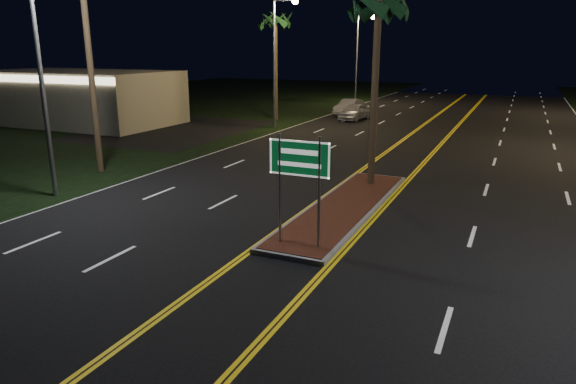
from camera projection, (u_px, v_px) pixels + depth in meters
The scene contains 12 objects.
ground at pixel (254, 289), 12.46m from camera, with size 120.00×120.00×0.00m, color black.
grass_left at pixel (90, 113), 46.30m from camera, with size 40.00×110.00×0.01m, color black.
median_island at pixel (344, 207), 18.58m from camera, with size 2.25×10.25×0.17m.
highway_sign at pixel (299, 169), 14.27m from camera, with size 1.80×0.08×3.20m.
commercial_building at pixel (78, 97), 39.78m from camera, with size 15.00×8.12×4.00m.
streetlight_left_near at pixel (45, 48), 18.66m from camera, with size 1.91×0.44×9.00m.
streetlight_left_mid at pixel (279, 48), 36.21m from camera, with size 1.91×0.44×9.00m.
streetlight_left_far at pixel (361, 48), 53.76m from camera, with size 1.91×0.44×9.00m.
palm_median at pixel (379, 4), 19.72m from camera, with size 2.40×2.40×8.30m.
palm_left_far at pixel (276, 21), 40.02m from camera, with size 2.40×2.40×8.80m.
car_near at pixel (355, 110), 41.95m from camera, with size 2.00×4.68×1.56m, color #B3B4BA.
car_far at pixel (349, 106), 45.18m from camera, with size 2.01×4.69×1.56m, color #AEAFB8.
Camera 1 is at (5.44, -10.01, 5.62)m, focal length 32.00 mm.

